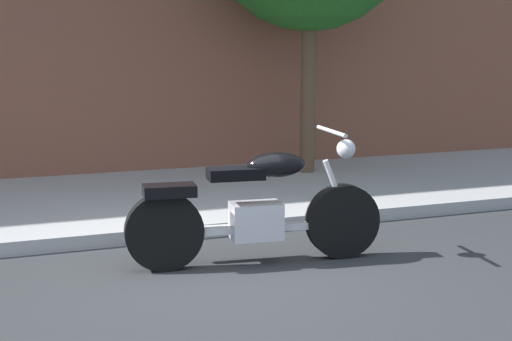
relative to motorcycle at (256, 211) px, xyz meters
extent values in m
plane|color=#303335|center=(-0.55, -0.38, -0.47)|extent=(60.00, 60.00, 0.00)
cube|color=#AAAAAA|center=(-0.55, 2.65, -0.40)|extent=(21.33, 3.37, 0.14)
cylinder|color=black|center=(0.80, -0.10, -0.13)|extent=(0.68, 0.21, 0.67)
cylinder|color=black|center=(-0.79, 0.09, -0.13)|extent=(0.68, 0.21, 0.67)
cube|color=silver|center=(0.00, 0.00, -0.08)|extent=(0.47, 0.33, 0.32)
cube|color=silver|center=(0.00, 0.00, -0.15)|extent=(1.44, 0.25, 0.06)
ellipsoid|color=black|center=(0.18, -0.03, 0.40)|extent=(0.55, 0.32, 0.22)
cube|color=black|center=(-0.18, 0.02, 0.34)|extent=(0.51, 0.30, 0.10)
cube|color=black|center=(-0.74, 0.08, 0.22)|extent=(0.47, 0.29, 0.10)
cylinder|color=silver|center=(0.74, -0.09, 0.15)|extent=(0.28, 0.08, 0.58)
cylinder|color=silver|center=(0.68, -0.09, 0.68)|extent=(0.12, 0.70, 0.04)
sphere|color=silver|center=(0.82, -0.10, 0.52)|extent=(0.17, 0.17, 0.17)
cylinder|color=silver|center=(-0.23, 0.18, -0.18)|extent=(0.81, 0.18, 0.09)
cylinder|color=brown|center=(2.07, 3.42, 0.88)|extent=(0.20, 0.20, 2.70)
camera|label=1|loc=(-2.25, -5.91, 1.44)|focal=52.29mm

